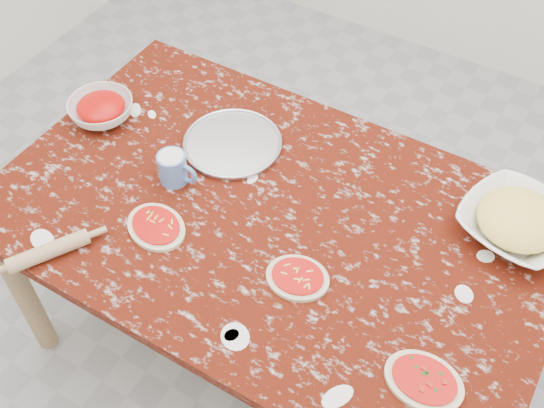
{
  "coord_description": "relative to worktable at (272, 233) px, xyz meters",
  "views": [
    {
      "loc": [
        0.61,
        -1.02,
        2.2
      ],
      "look_at": [
        0.0,
        0.0,
        0.8
      ],
      "focal_mm": 43.39,
      "sensor_mm": 36.0,
      "label": 1
    }
  ],
  "objects": [
    {
      "name": "sauce_bowl",
      "position": [
        -0.69,
        0.07,
        0.12
      ],
      "size": [
        0.27,
        0.27,
        0.07
      ],
      "primitive_type": "imported",
      "rotation": [
        0.0,
        0.0,
        -0.33
      ],
      "color": "white",
      "rests_on": "worktable"
    },
    {
      "name": "rolling_pin",
      "position": [
        -0.44,
        -0.43,
        0.11
      ],
      "size": [
        0.15,
        0.21,
        0.04
      ],
      "primitive_type": "cylinder",
      "rotation": [
        0.0,
        1.57,
        1.03
      ],
      "color": "tan",
      "rests_on": "worktable"
    },
    {
      "name": "pizza_left",
      "position": [
        -0.25,
        -0.21,
        0.09
      ],
      "size": [
        0.22,
        0.19,
        0.02
      ],
      "color": "beige",
      "rests_on": "worktable"
    },
    {
      "name": "pizza_right",
      "position": [
        0.57,
        -0.25,
        0.09
      ],
      "size": [
        0.19,
        0.15,
        0.02
      ],
      "color": "beige",
      "rests_on": "worktable"
    },
    {
      "name": "pizza_tray",
      "position": [
        -0.25,
        0.18,
        0.09
      ],
      "size": [
        0.34,
        0.34,
        0.01
      ],
      "primitive_type": "cylinder",
      "rotation": [
        0.0,
        0.0,
        -0.13
      ],
      "color": "#B2B2B7",
      "rests_on": "worktable"
    },
    {
      "name": "pizza_mid",
      "position": [
        0.17,
        -0.15,
        0.09
      ],
      "size": [
        0.19,
        0.17,
        0.02
      ],
      "color": "beige",
      "rests_on": "worktable"
    },
    {
      "name": "ground",
      "position": [
        0.0,
        0.0,
        -0.67
      ],
      "size": [
        4.0,
        4.0,
        0.0
      ],
      "primitive_type": "plane",
      "color": "gray"
    },
    {
      "name": "flour_mug",
      "position": [
        -0.32,
        -0.03,
        0.13
      ],
      "size": [
        0.13,
        0.09,
        0.1
      ],
      "color": "#5076BA",
      "rests_on": "worktable"
    },
    {
      "name": "cheese_bowl",
      "position": [
        0.61,
        0.29,
        0.12
      ],
      "size": [
        0.37,
        0.37,
        0.07
      ],
      "primitive_type": "imported",
      "rotation": [
        0.0,
        0.0,
        -0.25
      ],
      "color": "white",
      "rests_on": "worktable"
    },
    {
      "name": "worktable",
      "position": [
        0.0,
        0.0,
        0.0
      ],
      "size": [
        1.6,
        1.0,
        0.75
      ],
      "color": "#3E0E05",
      "rests_on": "ground"
    }
  ]
}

